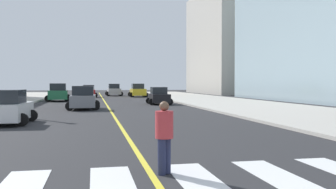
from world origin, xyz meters
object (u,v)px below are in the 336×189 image
at_px(car_white_fourth, 8,108).
at_px(pedestrian_crossing, 164,134).
at_px(car_silver_second, 114,90).
at_px(car_black_nearest, 159,96).
at_px(car_yellow_sixth, 138,91).
at_px(car_gray_fifth, 83,98).
at_px(car_green_third, 58,93).
at_px(car_red_seventh, 89,92).

relative_size(car_white_fourth, pedestrian_crossing, 2.37).
relative_size(car_silver_second, pedestrian_crossing, 2.69).
xyz_separation_m(car_black_nearest, car_yellow_sixth, (0.32, 20.24, 0.15)).
relative_size(car_gray_fifth, pedestrian_crossing, 2.52).
xyz_separation_m(car_green_third, car_white_fourth, (-0.29, -24.58, -0.14)).
xyz_separation_m(car_white_fourth, car_red_seventh, (3.61, 35.80, 0.04)).
height_order(car_yellow_sixth, car_red_seventh, car_yellow_sixth).
height_order(car_black_nearest, pedestrian_crossing, car_black_nearest).
xyz_separation_m(car_silver_second, car_green_third, (-7.28, -17.10, 0.03)).
xyz_separation_m(car_yellow_sixth, car_red_seventh, (-7.25, -0.39, -0.09)).
distance_m(car_green_third, car_red_seventh, 11.70).
distance_m(car_red_seventh, pedestrian_crossing, 47.61).
bearing_deg(car_green_third, car_yellow_sixth, 44.91).
distance_m(car_black_nearest, car_white_fourth, 19.11).
bearing_deg(car_gray_fifth, car_red_seventh, 90.62).
distance_m(car_silver_second, car_white_fourth, 42.36).
height_order(car_silver_second, car_green_third, car_green_third).
height_order(car_black_nearest, car_yellow_sixth, car_yellow_sixth).
bearing_deg(car_yellow_sixth, car_black_nearest, 89.26).
bearing_deg(car_red_seventh, car_white_fourth, -95.49).
distance_m(car_green_third, car_white_fourth, 24.58).
distance_m(car_silver_second, car_red_seventh, 7.09).
relative_size(car_black_nearest, pedestrian_crossing, 2.30).
distance_m(car_white_fourth, pedestrian_crossing, 13.10).
bearing_deg(car_black_nearest, car_silver_second, -81.94).
bearing_deg(car_silver_second, car_white_fourth, 78.37).
bearing_deg(car_white_fourth, car_black_nearest, 58.46).
bearing_deg(car_yellow_sixth, car_silver_second, -58.97).
xyz_separation_m(car_white_fourth, car_gray_fifth, (3.45, 10.11, 0.05)).
xyz_separation_m(car_silver_second, car_yellow_sixth, (3.28, -5.50, 0.01)).
xyz_separation_m(car_green_third, pedestrian_crossing, (5.49, -36.34, -0.04)).
distance_m(car_gray_fifth, pedestrian_crossing, 21.99).
bearing_deg(car_red_seventh, car_gray_fifth, -90.07).
bearing_deg(car_white_fourth, car_silver_second, 81.60).
relative_size(car_green_third, car_white_fourth, 1.19).
relative_size(car_gray_fifth, car_yellow_sixth, 0.93).
distance_m(car_yellow_sixth, pedestrian_crossing, 48.21).
bearing_deg(car_white_fourth, car_yellow_sixth, 75.20).
distance_m(car_black_nearest, car_silver_second, 25.90).
bearing_deg(car_black_nearest, pedestrian_crossing, 81.77).
distance_m(car_white_fourth, car_gray_fifth, 10.68).
distance_m(car_black_nearest, car_red_seventh, 21.02).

